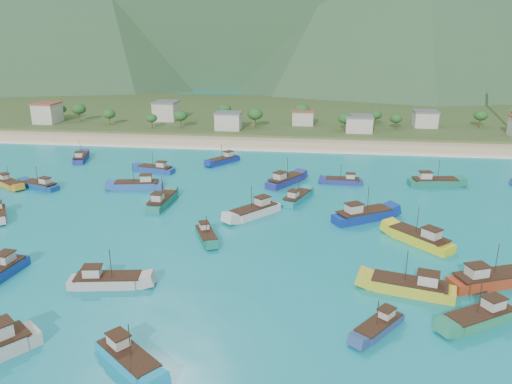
# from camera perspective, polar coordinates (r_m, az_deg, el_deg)

# --- Properties ---
(ground) EXTENTS (600.00, 600.00, 0.00)m
(ground) POSITION_cam_1_polar(r_m,az_deg,el_deg) (92.42, 3.40, -5.43)
(ground) COLOR #0B7B80
(ground) RESTS_ON ground
(beach) EXTENTS (400.00, 18.00, 1.20)m
(beach) POSITION_cam_1_polar(r_m,az_deg,el_deg) (167.74, 5.40, 5.38)
(beach) COLOR beige
(beach) RESTS_ON ground
(land) EXTENTS (400.00, 110.00, 2.40)m
(land) POSITION_cam_1_polar(r_m,az_deg,el_deg) (227.61, 6.03, 8.75)
(land) COLOR #385123
(land) RESTS_ON ground
(surf_line) EXTENTS (400.00, 2.50, 0.08)m
(surf_line) POSITION_cam_1_polar(r_m,az_deg,el_deg) (158.49, 5.26, 4.63)
(surf_line) COLOR white
(surf_line) RESTS_ON ground
(village) EXTENTS (219.06, 24.56, 7.39)m
(village) POSITION_cam_1_polar(r_m,az_deg,el_deg) (189.92, 5.77, 8.31)
(village) COLOR beige
(village) RESTS_ON ground
(vegetation) EXTENTS (272.94, 25.60, 8.55)m
(vegetation) POSITION_cam_1_polar(r_m,az_deg,el_deg) (190.81, 4.22, 8.53)
(vegetation) COLOR #235623
(vegetation) RESTS_ON ground
(boat_0) EXTENTS (8.28, 10.15, 6.05)m
(boat_0) POSITION_cam_1_polar(r_m,az_deg,el_deg) (144.58, -3.68, 3.63)
(boat_0) COLOR navy
(boat_0) RESTS_ON ground
(boat_1) EXTENTS (11.21, 4.94, 6.40)m
(boat_1) POSITION_cam_1_polar(r_m,az_deg,el_deg) (79.49, -16.69, -9.75)
(boat_1) COLOR #B0A79F
(boat_1) RESTS_ON ground
(boat_3) EXTENTS (10.27, 11.35, 7.00)m
(boat_3) POSITION_cam_1_polar(r_m,az_deg,el_deg) (103.44, -0.15, -2.23)
(boat_3) COLOR silver
(boat_3) RESTS_ON ground
(boat_4) EXTENTS (12.30, 5.25, 7.04)m
(boat_4) POSITION_cam_1_polar(r_m,az_deg,el_deg) (130.39, 19.63, 1.04)
(boat_4) COLOR #196752
(boat_4) RESTS_ON ground
(boat_5) EXTENTS (3.84, 11.43, 6.67)m
(boat_5) POSITION_cam_1_polar(r_m,az_deg,el_deg) (111.41, -10.73, -1.08)
(boat_5) COLOR #227461
(boat_5) RESTS_ON ground
(boat_10) EXTENTS (7.16, 8.28, 5.02)m
(boat_10) POSITION_cam_1_polar(r_m,az_deg,el_deg) (68.20, 13.89, -14.73)
(boat_10) COLOR navy
(boat_10) RESTS_ON ground
(boat_11) EXTENTS (12.78, 10.00, 7.53)m
(boat_11) POSITION_cam_1_polar(r_m,az_deg,el_deg) (103.16, 12.12, -2.66)
(boat_11) COLOR navy
(boat_11) RESTS_ON ground
(boat_12) EXTENTS (12.60, 7.92, 7.18)m
(boat_12) POSITION_cam_1_polar(r_m,az_deg,el_deg) (83.84, 24.99, -9.14)
(boat_12) COLOR #9A3317
(boat_12) RESTS_ON ground
(boat_13) EXTENTS (10.50, 5.13, 5.96)m
(boat_13) POSITION_cam_1_polar(r_m,az_deg,el_deg) (137.67, -11.38, 2.55)
(boat_13) COLOR navy
(boat_13) RESTS_ON ground
(boat_16) EXTENTS (9.20, 11.82, 6.95)m
(boat_16) POSITION_cam_1_polar(r_m,az_deg,el_deg) (124.34, 3.34, 1.28)
(boat_16) COLOR navy
(boat_16) RESTS_ON ground
(boat_17) EXTENTS (11.92, 5.46, 6.79)m
(boat_17) POSITION_cam_1_polar(r_m,az_deg,el_deg) (124.05, -13.36, 0.75)
(boat_17) COLOR #2854A5
(boat_17) RESTS_ON ground
(boat_19) EXTENTS (9.32, 3.08, 5.45)m
(boat_19) POSITION_cam_1_polar(r_m,az_deg,el_deg) (126.58, 9.95, 1.21)
(boat_19) COLOR navy
(boat_19) RESTS_ON ground
(boat_20) EXTENTS (9.64, 7.67, 5.70)m
(boat_20) POSITION_cam_1_polar(r_m,az_deg,el_deg) (137.02, -26.46, 0.86)
(boat_20) COLOR #C07D1F
(boat_20) RESTS_ON ground
(boat_21) EXTENTS (10.85, 8.55, 6.40)m
(boat_21) POSITION_cam_1_polar(r_m,az_deg,el_deg) (73.87, 24.34, -12.96)
(boat_21) COLOR #248158
(boat_21) RESTS_ON ground
(boat_22) EXTENTS (10.33, 6.16, 5.86)m
(boat_22) POSITION_cam_1_polar(r_m,az_deg,el_deg) (131.74, -23.41, 0.66)
(boat_22) COLOR navy
(boat_22) RESTS_ON ground
(boat_23) EXTENTS (12.52, 6.38, 7.10)m
(boat_23) POSITION_cam_1_polar(r_m,az_deg,el_deg) (77.73, 17.30, -10.37)
(boat_23) COLOR gold
(boat_23) RESTS_ON ground
(boat_24) EXTENTS (9.97, 8.81, 6.10)m
(boat_24) POSITION_cam_1_polar(r_m,az_deg,el_deg) (62.42, -14.42, -17.99)
(boat_24) COLOR #168DBA
(boat_24) RESTS_ON ground
(boat_25) EXTENTS (5.81, 10.86, 6.15)m
(boat_25) POSITION_cam_1_polar(r_m,az_deg,el_deg) (155.47, -19.37, 3.67)
(boat_25) COLOR navy
(boat_25) RESTS_ON ground
(boat_27) EXTENTS (6.43, 10.62, 6.03)m
(boat_27) POSITION_cam_1_polar(r_m,az_deg,el_deg) (112.28, 4.69, -0.72)
(boat_27) COLOR teal
(boat_27) RESTS_ON ground
(boat_30) EXTENTS (5.93, 8.97, 5.13)m
(boat_30) POSITION_cam_1_polar(r_m,az_deg,el_deg) (92.99, -5.72, -4.98)
(boat_30) COLOR #116E58
(boat_30) RESTS_ON ground
(boat_31) EXTENTS (10.88, 11.36, 7.18)m
(boat_31) POSITION_cam_1_polar(r_m,az_deg,el_deg) (94.84, 18.23, -5.13)
(boat_31) COLOR yellow
(boat_31) RESTS_ON ground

